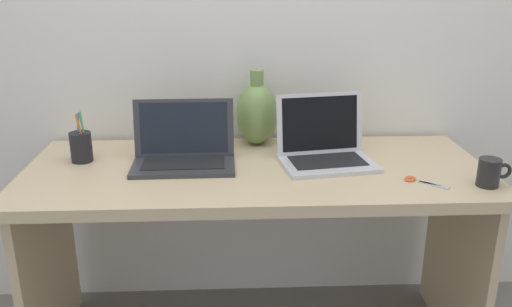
# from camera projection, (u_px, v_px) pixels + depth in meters

# --- Properties ---
(back_wall) EXTENTS (4.40, 0.04, 2.40)m
(back_wall) POSITION_uv_depth(u_px,v_px,m) (252.00, 21.00, 2.10)
(back_wall) COLOR silver
(back_wall) RESTS_ON ground
(desk) EXTENTS (1.62, 0.67, 0.73)m
(desk) POSITION_uv_depth(u_px,v_px,m) (256.00, 205.00, 1.95)
(desk) COLOR #D1B78C
(desk) RESTS_ON ground
(laptop_left) EXTENTS (0.36, 0.23, 0.22)m
(laptop_left) POSITION_uv_depth(u_px,v_px,m) (184.00, 148.00, 1.92)
(laptop_left) COLOR #333338
(laptop_left) RESTS_ON desk
(laptop_right) EXTENTS (0.36, 0.29, 0.24)m
(laptop_right) POSITION_uv_depth(u_px,v_px,m) (324.00, 145.00, 1.94)
(laptop_right) COLOR silver
(laptop_right) RESTS_ON desk
(green_vase) EXTENTS (0.16, 0.16, 0.30)m
(green_vase) POSITION_uv_depth(u_px,v_px,m) (257.00, 113.00, 2.11)
(green_vase) COLOR #75934C
(green_vase) RESTS_ON desk
(coffee_mug) EXTENTS (0.11, 0.07, 0.09)m
(coffee_mug) POSITION_uv_depth(u_px,v_px,m) (490.00, 172.00, 1.72)
(coffee_mug) COLOR black
(coffee_mug) RESTS_ON desk
(pen_cup) EXTENTS (0.08, 0.08, 0.19)m
(pen_cup) POSITION_uv_depth(u_px,v_px,m) (81.00, 146.00, 1.94)
(pen_cup) COLOR black
(pen_cup) RESTS_ON desk
(scissors) EXTENTS (0.13, 0.11, 0.01)m
(scissors) POSITION_uv_depth(u_px,v_px,m) (418.00, 181.00, 1.77)
(scissors) COLOR #B7B7BC
(scissors) RESTS_ON desk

